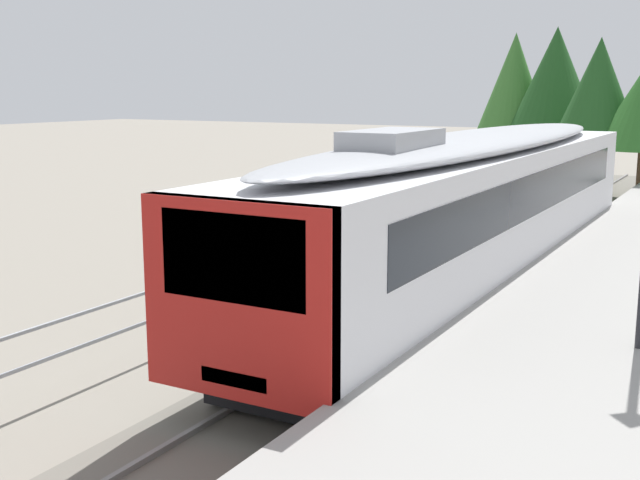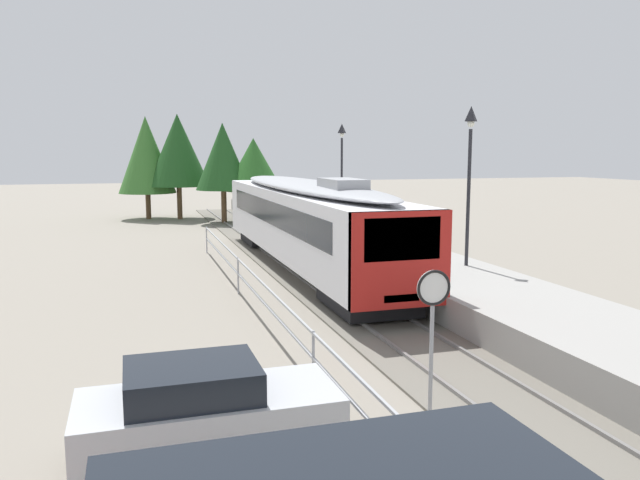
{
  "view_description": "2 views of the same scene",
  "coord_description": "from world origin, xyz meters",
  "px_view_note": "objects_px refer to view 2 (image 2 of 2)",
  "views": [
    {
      "loc": [
        5.59,
        7.33,
        4.56
      ],
      "look_at": [
        -1.0,
        19.09,
        2.0
      ],
      "focal_mm": 44.65,
      "sensor_mm": 36.0,
      "label": 1
    },
    {
      "loc": [
        -6.61,
        0.67,
        4.73
      ],
      "look_at": [
        -1.0,
        19.09,
        2.0
      ],
      "focal_mm": 34.76,
      "sensor_mm": 36.0,
      "label": 2
    }
  ],
  "objects_px": {
    "commuter_train": "(305,217)",
    "parked_hatchback_silver": "(206,409)",
    "platform_lamp_far_end": "(342,154)",
    "speed_limit_sign": "(433,310)",
    "platform_lamp_mid_platform": "(470,156)"
  },
  "relations": [
    {
      "from": "commuter_train",
      "to": "platform_lamp_far_end",
      "type": "distance_m",
      "value": 9.23
    },
    {
      "from": "commuter_train",
      "to": "platform_lamp_far_end",
      "type": "height_order",
      "value": "platform_lamp_far_end"
    },
    {
      "from": "platform_lamp_far_end",
      "to": "speed_limit_sign",
      "type": "height_order",
      "value": "platform_lamp_far_end"
    },
    {
      "from": "commuter_train",
      "to": "parked_hatchback_silver",
      "type": "bearing_deg",
      "value": -111.18
    },
    {
      "from": "commuter_train",
      "to": "platform_lamp_mid_platform",
      "type": "height_order",
      "value": "platform_lamp_mid_platform"
    },
    {
      "from": "platform_lamp_mid_platform",
      "to": "platform_lamp_far_end",
      "type": "bearing_deg",
      "value": 90.0
    },
    {
      "from": "speed_limit_sign",
      "to": "platform_lamp_far_end",
      "type": "bearing_deg",
      "value": 74.83
    },
    {
      "from": "commuter_train",
      "to": "parked_hatchback_silver",
      "type": "xyz_separation_m",
      "value": [
        -5.66,
        -14.6,
        -1.35
      ]
    },
    {
      "from": "platform_lamp_mid_platform",
      "to": "platform_lamp_far_end",
      "type": "height_order",
      "value": "same"
    },
    {
      "from": "platform_lamp_mid_platform",
      "to": "speed_limit_sign",
      "type": "distance_m",
      "value": 11.48
    },
    {
      "from": "parked_hatchback_silver",
      "to": "platform_lamp_mid_platform",
      "type": "bearing_deg",
      "value": 43.04
    },
    {
      "from": "parked_hatchback_silver",
      "to": "speed_limit_sign",
      "type": "bearing_deg",
      "value": -2.17
    },
    {
      "from": "commuter_train",
      "to": "parked_hatchback_silver",
      "type": "distance_m",
      "value": 15.71
    },
    {
      "from": "platform_lamp_far_end",
      "to": "speed_limit_sign",
      "type": "xyz_separation_m",
      "value": [
        -6.12,
        -22.56,
        -2.5
      ]
    },
    {
      "from": "platform_lamp_far_end",
      "to": "parked_hatchback_silver",
      "type": "xyz_separation_m",
      "value": [
        -9.9,
        -22.41,
        -3.83
      ]
    }
  ]
}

